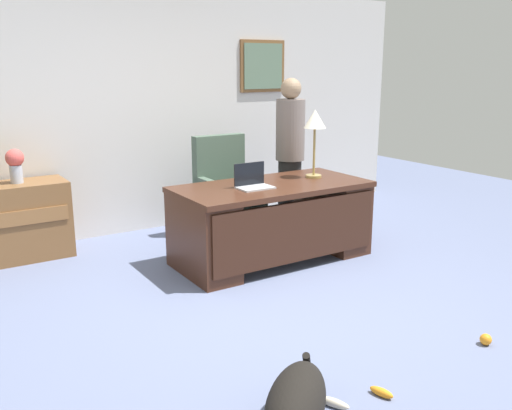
{
  "coord_description": "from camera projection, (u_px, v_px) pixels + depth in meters",
  "views": [
    {
      "loc": [
        -2.43,
        -3.4,
        1.86
      ],
      "look_at": [
        -0.06,
        0.3,
        0.75
      ],
      "focal_mm": 39.3,
      "sensor_mm": 36.0,
      "label": 1
    }
  ],
  "objects": [
    {
      "name": "desk",
      "position": [
        273.0,
        219.0,
        5.37
      ],
      "size": [
        1.86,
        0.9,
        0.75
      ],
      "color": "#422316",
      "rests_on": "ground_plane"
    },
    {
      "name": "dog_toy_bone",
      "position": [
        381.0,
        392.0,
        3.22
      ],
      "size": [
        0.09,
        0.16,
        0.05
      ],
      "primitive_type": "ellipsoid",
      "rotation": [
        0.0,
        0.0,
        4.99
      ],
      "color": "orange",
      "rests_on": "ground_plane"
    },
    {
      "name": "ground_plane",
      "position": [
        283.0,
        302.0,
        4.5
      ],
      "size": [
        12.0,
        12.0,
        0.0
      ],
      "primitive_type": "plane",
      "color": "slate"
    },
    {
      "name": "laptop",
      "position": [
        253.0,
        182.0,
        5.15
      ],
      "size": [
        0.32,
        0.22,
        0.22
      ],
      "color": "#B2B5BA",
      "rests_on": "desk"
    },
    {
      "name": "armchair",
      "position": [
        227.0,
        193.0,
        6.11
      ],
      "size": [
        0.6,
        0.59,
        1.11
      ],
      "color": "#475B4C",
      "rests_on": "ground_plane"
    },
    {
      "name": "dog_lying",
      "position": [
        295.0,
        407.0,
        2.86
      ],
      "size": [
        0.72,
        0.7,
        0.3
      ],
      "color": "black",
      "rests_on": "ground_plane"
    },
    {
      "name": "desk_lamp",
      "position": [
        315.0,
        124.0,
        5.51
      ],
      "size": [
        0.22,
        0.22,
        0.67
      ],
      "color": "#9E8447",
      "rests_on": "desk"
    },
    {
      "name": "person_standing",
      "position": [
        290.0,
        154.0,
        6.23
      ],
      "size": [
        0.32,
        0.32,
        1.72
      ],
      "color": "#262323",
      "rests_on": "ground_plane"
    },
    {
      "name": "dog_toy_plush",
      "position": [
        333.0,
        403.0,
        3.12
      ],
      "size": [
        0.13,
        0.19,
        0.05
      ],
      "primitive_type": "ellipsoid",
      "rotation": [
        0.0,
        0.0,
        2.01
      ],
      "color": "beige",
      "rests_on": "ground_plane"
    },
    {
      "name": "vase_with_flowers",
      "position": [
        15.0,
        163.0,
        5.31
      ],
      "size": [
        0.17,
        0.17,
        0.33
      ],
      "color": "#B0B9CA",
      "rests_on": "credenza"
    },
    {
      "name": "dog_toy_ball",
      "position": [
        486.0,
        339.0,
        3.81
      ],
      "size": [
        0.08,
        0.08,
        0.08
      ],
      "primitive_type": "sphere",
      "color": "orange",
      "rests_on": "ground_plane"
    },
    {
      "name": "back_wall",
      "position": [
        152.0,
        110.0,
        6.3
      ],
      "size": [
        7.0,
        0.16,
        2.7
      ],
      "color": "silver",
      "rests_on": "ground_plane"
    }
  ]
}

